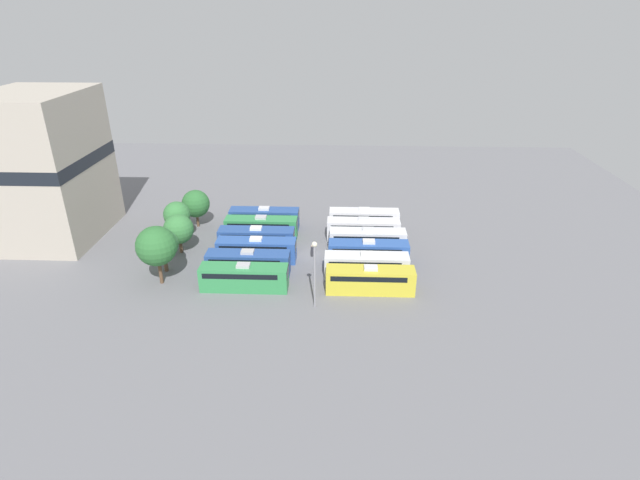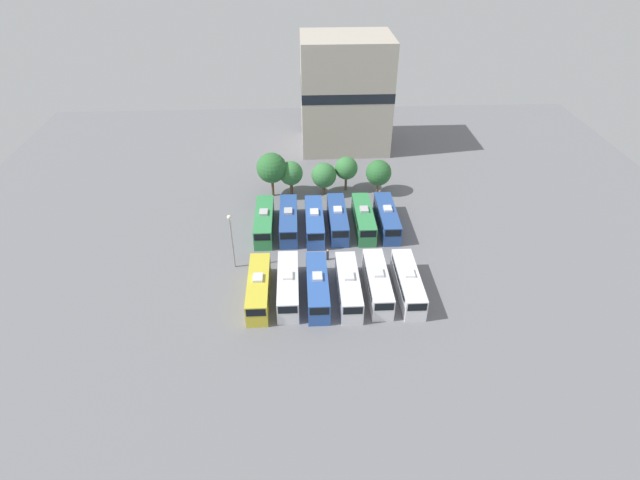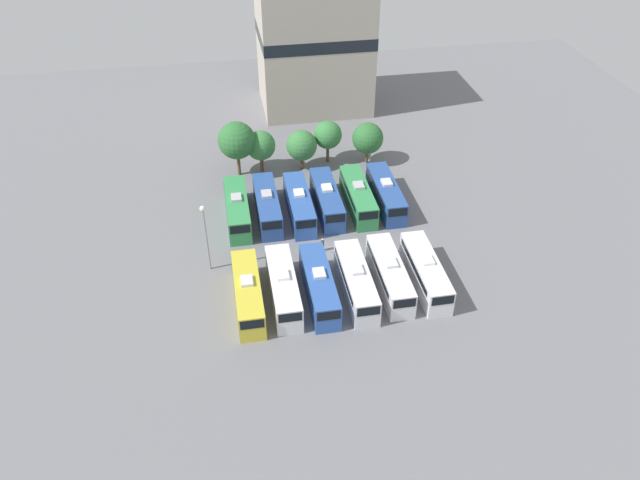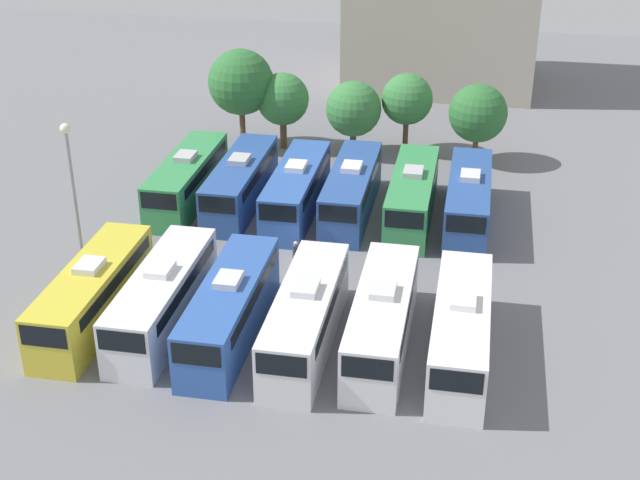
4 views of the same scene
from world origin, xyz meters
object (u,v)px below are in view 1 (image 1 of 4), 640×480
(tree_4, at_px, (196,204))
(depot_building, at_px, (45,167))
(bus_5, at_px, (364,219))
(bus_4, at_px, (363,229))
(tree_1, at_px, (163,244))
(tree_3, at_px, (177,215))
(bus_0, at_px, (370,279))
(bus_8, at_px, (256,249))
(bus_11, at_px, (264,218))
(bus_9, at_px, (256,238))
(tree_0, at_px, (156,246))
(bus_10, at_px, (261,227))
(tree_2, at_px, (179,229))
(light_pole, at_px, (315,264))
(bus_3, at_px, (367,240))
(bus_7, at_px, (248,263))
(worker_person, at_px, (312,251))
(bus_2, at_px, (368,252))
(bus_1, at_px, (366,265))
(bus_6, at_px, (244,277))

(tree_4, bearing_deg, depot_building, 101.29)
(bus_5, bearing_deg, bus_4, 176.28)
(tree_1, distance_m, tree_3, 9.30)
(bus_0, bearing_deg, tree_1, 81.21)
(bus_8, height_order, bus_11, same)
(bus_9, xyz_separation_m, tree_0, (-10.02, 10.39, 3.44))
(bus_10, relative_size, tree_4, 1.80)
(bus_9, distance_m, tree_2, 10.70)
(light_pole, bearing_deg, tree_2, 55.89)
(tree_0, xyz_separation_m, depot_building, (13.65, 19.90, 5.48))
(bus_4, relative_size, tree_0, 1.40)
(tree_2, height_order, tree_3, tree_3)
(bus_0, relative_size, bus_9, 1.00)
(bus_10, bearing_deg, bus_8, -176.61)
(bus_3, bearing_deg, tree_0, 111.37)
(bus_11, bearing_deg, bus_7, -179.94)
(bus_8, relative_size, bus_10, 1.00)
(bus_4, height_order, bus_8, same)
(bus_8, xyz_separation_m, worker_person, (1.52, -7.43, -0.89))
(bus_8, bearing_deg, bus_0, -116.66)
(bus_3, bearing_deg, tree_1, 105.01)
(bus_7, bearing_deg, bus_4, -53.42)
(bus_2, bearing_deg, depot_building, 80.91)
(bus_8, height_order, light_pole, light_pole)
(bus_3, distance_m, tree_3, 27.58)
(bus_8, height_order, worker_person, bus_8)
(bus_2, xyz_separation_m, tree_0, (-6.32, 25.94, 3.44))
(bus_10, xyz_separation_m, worker_person, (-5.90, -7.87, -0.89))
(tree_1, xyz_separation_m, tree_3, (9.25, 0.96, 0.24))
(bus_5, relative_size, bus_9, 1.00)
(bus_1, bearing_deg, bus_0, -175.43)
(light_pole, height_order, depot_building, depot_building)
(bus_5, xyz_separation_m, depot_building, (-4.04, 45.70, 8.92))
(bus_6, bearing_deg, tree_0, 84.87)
(bus_4, xyz_separation_m, bus_8, (-7.36, 14.64, 0.00))
(bus_0, bearing_deg, bus_1, 4.57)
(tree_2, bearing_deg, bus_5, -70.49)
(bus_3, bearing_deg, bus_5, 1.64)
(bus_3, bearing_deg, bus_6, 125.78)
(bus_7, relative_size, tree_1, 1.82)
(bus_4, bearing_deg, tree_4, 81.71)
(bus_5, bearing_deg, light_pole, 163.88)
(bus_0, distance_m, bus_11, 24.01)
(bus_6, distance_m, light_pole, 10.28)
(bus_1, xyz_separation_m, bus_9, (7.35, 15.15, 0.00))
(light_pole, bearing_deg, bus_7, 50.71)
(bus_3, bearing_deg, tree_2, 93.61)
(bus_6, bearing_deg, worker_person, -40.86)
(bus_1, height_order, bus_8, same)
(bus_4, distance_m, bus_9, 15.65)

